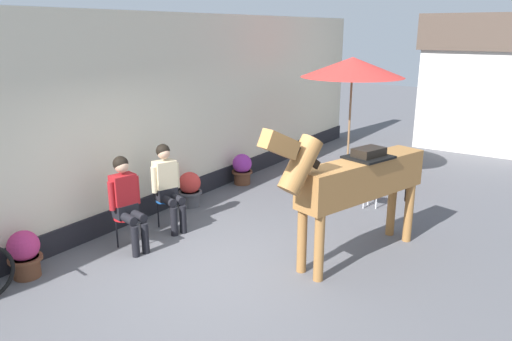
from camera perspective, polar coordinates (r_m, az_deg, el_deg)
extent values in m
plane|color=#56565B|center=(9.05, 8.57, -4.15)|extent=(40.00, 40.00, 0.00)
cube|color=beige|center=(8.85, -10.53, 6.70)|extent=(0.30, 14.00, 3.40)
cube|color=black|center=(9.20, -9.96, -2.68)|extent=(0.34, 14.00, 0.36)
cube|color=silver|center=(14.70, 25.61, 7.54)|extent=(3.20, 2.40, 2.60)
cube|color=brown|center=(14.59, 26.47, 14.32)|extent=(3.40, 2.60, 0.90)
cylinder|color=red|center=(7.43, -15.01, -5.31)|extent=(0.34, 0.34, 0.03)
cylinder|color=black|center=(7.41, -14.34, -7.34)|extent=(0.02, 0.02, 0.45)
cylinder|color=black|center=(7.63, -14.34, -6.63)|extent=(0.02, 0.02, 0.45)
cylinder|color=black|center=(7.53, -15.95, -7.08)|extent=(0.02, 0.02, 0.45)
cube|color=black|center=(7.39, -15.07, -4.48)|extent=(0.30, 0.36, 0.20)
cube|color=maroon|center=(7.29, -15.26, -2.13)|extent=(0.28, 0.38, 0.44)
sphere|color=tan|center=(7.19, -15.46, 0.52)|extent=(0.20, 0.20, 0.20)
sphere|color=black|center=(7.20, -15.56, 0.78)|extent=(0.22, 0.22, 0.22)
cylinder|color=black|center=(7.29, -13.76, -5.10)|extent=(0.40, 0.20, 0.13)
cylinder|color=black|center=(7.25, -12.83, -7.73)|extent=(0.11, 0.11, 0.46)
cylinder|color=black|center=(7.22, -14.85, -5.40)|extent=(0.40, 0.20, 0.13)
cylinder|color=black|center=(7.18, -13.92, -8.06)|extent=(0.11, 0.11, 0.46)
cylinder|color=maroon|center=(7.38, -13.80, -2.20)|extent=(0.09, 0.09, 0.42)
cylinder|color=maroon|center=(7.20, -16.54, -2.88)|extent=(0.09, 0.09, 0.42)
cylinder|color=#194C99|center=(8.02, -10.46, -3.40)|extent=(0.34, 0.34, 0.03)
cylinder|color=black|center=(7.99, -9.89, -5.29)|extent=(0.02, 0.02, 0.45)
cylinder|color=black|center=(8.22, -9.86, -4.68)|extent=(0.02, 0.02, 0.45)
cylinder|color=black|center=(8.11, -11.36, -5.04)|extent=(0.02, 0.02, 0.45)
cube|color=black|center=(7.99, -10.50, -2.63)|extent=(0.32, 0.38, 0.20)
cube|color=beige|center=(7.89, -10.62, -0.43)|extent=(0.31, 0.39, 0.44)
sphere|color=tan|center=(7.80, -10.75, 2.04)|extent=(0.20, 0.20, 0.20)
sphere|color=black|center=(7.81, -10.83, 2.28)|extent=(0.22, 0.22, 0.22)
cylinder|color=black|center=(7.88, -9.31, -3.21)|extent=(0.40, 0.24, 0.13)
cylinder|color=black|center=(7.83, -8.53, -5.65)|extent=(0.11, 0.11, 0.46)
cylinder|color=black|center=(7.81, -10.34, -3.45)|extent=(0.40, 0.24, 0.13)
cylinder|color=black|center=(7.76, -9.55, -5.91)|extent=(0.11, 0.11, 0.46)
cylinder|color=beige|center=(7.98, -9.27, -0.55)|extent=(0.09, 0.09, 0.42)
cylinder|color=beige|center=(7.80, -11.82, -1.07)|extent=(0.09, 0.09, 0.42)
cube|color=#9E6B38|center=(6.85, 12.35, -0.82)|extent=(1.05, 2.23, 0.52)
cylinder|color=#9E6B38|center=(6.31, 7.39, -9.00)|extent=(0.13, 0.13, 0.90)
cylinder|color=#9E6B38|center=(6.50, 5.40, -8.12)|extent=(0.13, 0.13, 0.90)
cylinder|color=#9E6B38|center=(7.73, 17.42, -4.78)|extent=(0.13, 0.13, 0.90)
cylinder|color=#9E6B38|center=(7.89, 15.56, -4.19)|extent=(0.13, 0.13, 0.90)
cylinder|color=#9E6B38|center=(5.88, 5.19, 0.63)|extent=(0.45, 0.68, 0.73)
cube|color=#9E6B38|center=(5.58, 2.75, 3.08)|extent=(0.32, 0.56, 0.40)
cube|color=black|center=(5.86, 5.37, 1.98)|extent=(0.22, 0.62, 0.48)
cylinder|color=black|center=(7.82, 17.49, -1.18)|extent=(0.12, 0.12, 0.65)
cube|color=black|center=(6.85, 13.01, 1.53)|extent=(0.65, 0.72, 0.03)
cube|color=black|center=(6.83, 13.05, 2.10)|extent=(0.39, 0.50, 0.12)
cylinder|color=brown|center=(7.14, -25.25, -10.15)|extent=(0.34, 0.34, 0.28)
cylinder|color=brown|center=(7.09, -25.37, -9.28)|extent=(0.43, 0.43, 0.04)
sphere|color=#B22D66|center=(7.02, -25.54, -7.95)|extent=(0.40, 0.40, 0.40)
cylinder|color=#4C4C51|center=(9.01, -7.69, -3.26)|extent=(0.34, 0.34, 0.28)
cylinder|color=#4C4C51|center=(8.97, -7.72, -2.54)|extent=(0.43, 0.43, 0.04)
sphere|color=red|center=(8.91, -7.76, -1.44)|extent=(0.40, 0.40, 0.40)
cylinder|color=brown|center=(10.19, -1.62, -0.80)|extent=(0.34, 0.34, 0.28)
cylinder|color=brown|center=(10.15, -1.63, -0.16)|extent=(0.43, 0.43, 0.04)
sphere|color=purple|center=(10.10, -1.64, 0.82)|extent=(0.40, 0.40, 0.40)
cylinder|color=black|center=(10.69, 10.53, -0.87)|extent=(0.44, 0.44, 0.06)
cylinder|color=olive|center=(10.43, 10.83, 4.76)|extent=(0.04, 0.04, 2.20)
cone|color=red|center=(10.26, 11.22, 11.78)|extent=(2.10, 2.10, 0.40)
cylinder|color=white|center=(8.99, 13.23, -1.55)|extent=(0.32, 0.32, 0.03)
cylinder|color=silver|center=(9.02, 13.91, -3.08)|extent=(0.02, 0.02, 0.43)
cylinder|color=silver|center=(9.18, 13.02, -2.67)|extent=(0.02, 0.02, 0.43)
cylinder|color=silver|center=(8.98, 12.49, -3.07)|extent=(0.02, 0.02, 0.43)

